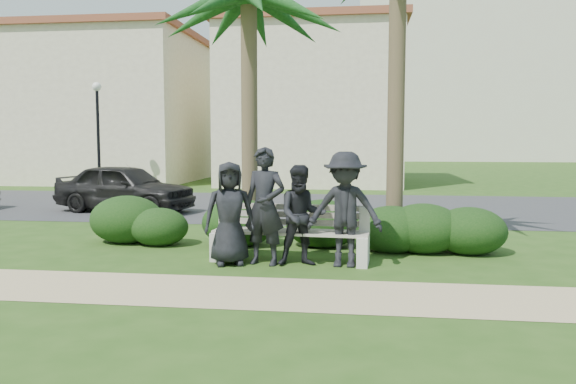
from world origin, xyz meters
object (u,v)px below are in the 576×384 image
object	(u,v)px
park_bench	(290,237)
car_a	(125,188)
man_a	(230,213)
man_b	(265,206)
man_c	(302,216)
man_d	(345,209)
street_lamp	(98,117)

from	to	relation	value
park_bench	car_a	distance (m)	8.04
man_a	man_b	world-z (taller)	man_b
park_bench	man_a	bearing A→B (deg)	-154.65
man_a	man_c	distance (m)	1.17
man_a	man_d	xyz separation A→B (m)	(1.86, 0.09, 0.08)
man_c	man_a	bearing A→B (deg)	170.75
man_a	man_d	distance (m)	1.86
park_bench	man_c	world-z (taller)	man_c
street_lamp	man_d	xyz separation A→B (m)	(10.01, -12.08, -2.02)
man_a	car_a	distance (m)	7.72
man_a	man_d	size ratio (longest dim) A/B	0.91
man_b	man_c	xyz separation A→B (m)	(0.60, 0.00, -0.14)
man_c	park_bench	bearing A→B (deg)	114.99
man_c	street_lamp	bearing A→B (deg)	114.68
man_b	car_a	distance (m)	8.01
man_c	car_a	bearing A→B (deg)	119.66
park_bench	man_a	world-z (taller)	man_a
man_d	car_a	xyz separation A→B (m)	(-6.38, 6.17, -0.24)
park_bench	man_d	distance (m)	1.08
man_c	man_b	bearing A→B (deg)	167.09
street_lamp	man_c	size ratio (longest dim) A/B	2.63
park_bench	man_a	distance (m)	1.10
park_bench	man_c	bearing A→B (deg)	-47.95
man_a	car_a	bearing A→B (deg)	108.78
park_bench	man_d	size ratio (longest dim) A/B	1.44
man_a	man_b	xyz separation A→B (m)	(0.57, 0.08, 0.12)
park_bench	man_d	world-z (taller)	man_d
street_lamp	man_d	distance (m)	15.82
man_a	car_a	world-z (taller)	man_a
man_a	park_bench	bearing A→B (deg)	4.20
park_bench	man_a	size ratio (longest dim) A/B	1.58
man_b	man_d	world-z (taller)	man_b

